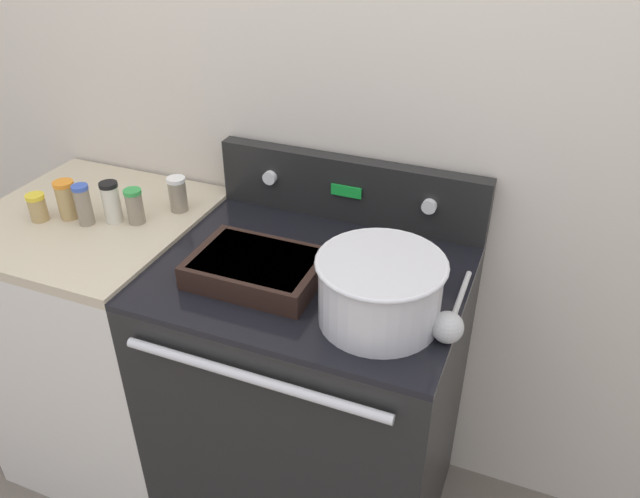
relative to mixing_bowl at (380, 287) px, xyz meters
The scene contains 13 objects.
kitchen_wall 0.57m from the mixing_bowl, 114.77° to the left, with size 8.00×0.05×2.50m.
stove_range 0.62m from the mixing_bowl, 150.26° to the left, with size 0.80×0.67×0.95m.
control_panel 0.48m from the mixing_bowl, 117.81° to the left, with size 0.80×0.07×0.19m.
side_counter 1.10m from the mixing_bowl, behind, with size 0.63×0.64×0.96m.
mixing_bowl is the anchor object (origin of this frame).
casserole_dish 0.34m from the mixing_bowl, behind, with size 0.32×0.23×0.06m.
ladle 0.17m from the mixing_bowl, ahead, with size 0.07×0.31×0.07m.
spice_jar_white_cap 0.75m from the mixing_bowl, 159.57° to the left, with size 0.05×0.05×0.11m.
spice_jar_green_cap 0.79m from the mixing_bowl, 168.84° to the left, with size 0.05×0.05×0.10m.
spice_jar_black_cap 0.85m from the mixing_bowl, behind, with size 0.05×0.05×0.12m.
spice_jar_blue_cap 0.91m from the mixing_bowl, behind, with size 0.05×0.05×0.12m.
spice_jar_orange_cap 0.98m from the mixing_bowl, behind, with size 0.06×0.06×0.11m.
spice_jar_yellow_cap 1.05m from the mixing_bowl, behind, with size 0.05×0.05×0.08m.
Camera 1 is at (0.52, -0.91, 1.84)m, focal length 35.00 mm.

